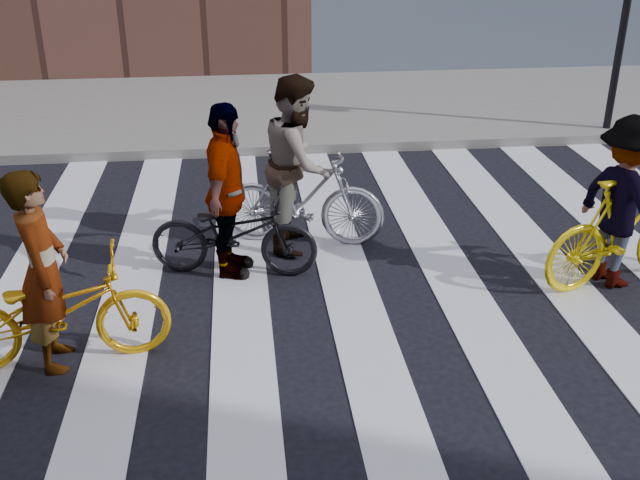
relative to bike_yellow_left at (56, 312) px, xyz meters
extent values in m
plane|color=black|center=(3.17, 0.31, -0.49)|extent=(100.00, 100.00, 0.00)
cube|color=gray|center=(3.17, 7.81, -0.41)|extent=(100.00, 5.00, 0.15)
cube|color=silver|center=(0.42, 0.31, -0.48)|extent=(0.55, 10.00, 0.01)
cube|color=silver|center=(1.52, 0.31, -0.48)|extent=(0.55, 10.00, 0.01)
cube|color=silver|center=(2.62, 0.31, -0.48)|extent=(0.55, 10.00, 0.01)
cube|color=silver|center=(3.72, 0.31, -0.48)|extent=(0.55, 10.00, 0.01)
cube|color=silver|center=(4.82, 0.31, -0.48)|extent=(0.55, 10.00, 0.01)
cylinder|color=black|center=(7.57, 5.71, 1.11)|extent=(0.12, 0.12, 3.20)
imported|color=orange|center=(0.00, 0.00, 0.00)|extent=(1.91, 0.84, 0.97)
imported|color=#B5B6C0|center=(2.25, 2.15, 0.06)|extent=(1.90, 0.90, 1.10)
imported|color=yellow|center=(5.38, 0.87, 0.09)|extent=(1.99, 1.08, 1.15)
imported|color=black|center=(1.48, 1.49, -0.03)|extent=(1.82, 0.92, 0.91)
imported|color=slate|center=(-0.05, 0.00, 0.38)|extent=(0.48, 0.67, 1.74)
imported|color=slate|center=(2.20, 2.15, 0.48)|extent=(0.92, 1.07, 1.93)
imported|color=slate|center=(5.33, 0.87, 0.39)|extent=(0.95, 1.27, 1.75)
imported|color=slate|center=(1.43, 1.49, 0.43)|extent=(0.64, 1.14, 1.83)
camera|label=1|loc=(1.59, -5.59, 3.16)|focal=42.00mm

